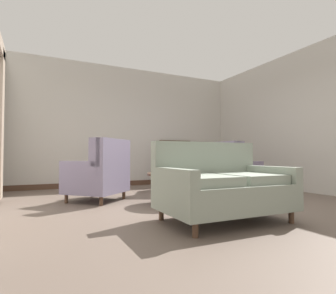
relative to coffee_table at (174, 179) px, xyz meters
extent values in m
plane|color=brown|center=(0.25, -0.23, -0.39)|extent=(8.91, 8.91, 0.00)
cube|color=#BCB7AD|center=(0.25, 2.95, 1.11)|extent=(5.87, 0.08, 3.01)
cube|color=#BCB7AD|center=(3.10, 0.73, 1.11)|extent=(0.08, 4.45, 3.01)
cube|color=#4C3323|center=(0.25, 2.90, -0.33)|extent=(5.71, 0.03, 0.12)
cylinder|color=#4C3323|center=(0.00, 0.00, 0.07)|extent=(0.85, 0.85, 0.04)
cylinder|color=#4C3323|center=(0.00, 0.00, -0.15)|extent=(0.10, 0.10, 0.40)
cube|color=#4C3323|center=(0.22, 0.01, -0.36)|extent=(0.28, 0.08, 0.07)
cube|color=#4C3323|center=(-0.13, 0.18, -0.36)|extent=(0.21, 0.26, 0.07)
cube|color=#4C3323|center=(-0.09, -0.20, -0.36)|extent=(0.17, 0.28, 0.07)
cylinder|color=#384C93|center=(-0.02, 0.06, 0.10)|extent=(0.09, 0.09, 0.02)
ellipsoid|color=#384C93|center=(-0.02, 0.06, 0.23)|extent=(0.17, 0.17, 0.23)
cylinder|color=#384C93|center=(-0.02, 0.06, 0.40)|extent=(0.07, 0.07, 0.11)
torus|color=#384C93|center=(-0.02, 0.06, 0.46)|extent=(0.12, 0.12, 0.02)
cube|color=gray|center=(-0.01, -1.28, -0.10)|extent=(1.45, 0.93, 0.30)
cube|color=gray|center=(-0.01, -0.89, 0.29)|extent=(1.44, 0.15, 0.49)
cube|color=gray|center=(-0.33, -1.32, 0.09)|extent=(0.58, 0.72, 0.10)
cube|color=gray|center=(0.30, -1.32, 0.09)|extent=(0.58, 0.72, 0.10)
cube|color=gray|center=(-0.68, -1.32, 0.14)|extent=(0.11, 0.82, 0.18)
cube|color=gray|center=(0.65, -1.33, 0.14)|extent=(0.11, 0.82, 0.18)
cylinder|color=#4C3323|center=(-0.64, -1.65, -0.32)|extent=(0.06, 0.06, 0.14)
cylinder|color=#4C3323|center=(0.61, -1.66, -0.32)|extent=(0.06, 0.06, 0.14)
cylinder|color=#4C3323|center=(-0.63, -0.89, -0.32)|extent=(0.06, 0.06, 0.14)
cylinder|color=#4C3323|center=(0.61, -0.90, -0.32)|extent=(0.06, 0.06, 0.14)
cube|color=slate|center=(-1.04, 0.82, -0.10)|extent=(1.17, 1.17, 0.31)
cube|color=slate|center=(-0.81, 0.58, 0.35)|extent=(0.70, 0.69, 0.58)
cube|color=slate|center=(-0.60, 0.90, 0.42)|extent=(0.21, 0.21, 0.44)
cube|color=slate|center=(-1.14, 0.39, 0.42)|extent=(0.21, 0.21, 0.44)
cube|color=slate|center=(-0.81, 1.12, 0.17)|extent=(0.56, 0.58, 0.22)
cube|color=slate|center=(-1.34, 0.60, 0.17)|extent=(0.56, 0.58, 0.22)
cylinder|color=#4C3323|center=(-1.02, 1.29, -0.32)|extent=(0.06, 0.06, 0.14)
cylinder|color=#4C3323|center=(-1.51, 0.82, -0.32)|extent=(0.06, 0.06, 0.14)
cylinder|color=#4C3323|center=(-0.57, 0.83, -0.32)|extent=(0.06, 0.06, 0.14)
cylinder|color=#4C3323|center=(-1.06, 0.35, -0.32)|extent=(0.06, 0.06, 0.14)
cube|color=slate|center=(1.49, 0.44, -0.12)|extent=(0.89, 0.94, 0.27)
cube|color=slate|center=(1.17, 0.39, 0.32)|extent=(0.25, 0.86, 0.60)
cube|color=slate|center=(1.31, 0.04, 0.39)|extent=(0.21, 0.12, 0.46)
cube|color=slate|center=(1.22, 0.78, 0.39)|extent=(0.21, 0.12, 0.46)
cube|color=slate|center=(1.59, 0.07, 0.14)|extent=(0.69, 0.19, 0.23)
cube|color=slate|center=(1.50, 0.81, 0.14)|extent=(0.69, 0.19, 0.23)
cylinder|color=#4C3323|center=(1.85, 0.13, -0.32)|extent=(0.06, 0.06, 0.14)
cylinder|color=#4C3323|center=(1.76, 0.82, -0.32)|extent=(0.06, 0.06, 0.14)
cylinder|color=#4C3323|center=(1.23, 0.06, -0.32)|extent=(0.06, 0.06, 0.14)
cylinder|color=#4C3323|center=(1.14, 0.74, -0.32)|extent=(0.06, 0.06, 0.14)
cube|color=slate|center=(0.68, 1.37, -0.11)|extent=(1.01, 1.04, 0.29)
cube|color=slate|center=(0.53, 1.07, 0.34)|extent=(0.72, 0.44, 0.61)
cube|color=slate|center=(0.86, 1.02, 0.41)|extent=(0.18, 0.22, 0.46)
cube|color=slate|center=(0.29, 1.29, 0.41)|extent=(0.18, 0.22, 0.46)
cube|color=slate|center=(0.98, 1.28, 0.13)|extent=(0.39, 0.68, 0.19)
cube|color=slate|center=(0.41, 1.55, 0.13)|extent=(0.39, 0.68, 0.19)
cylinder|color=#4C3323|center=(1.07, 1.54, -0.32)|extent=(0.06, 0.06, 0.14)
cylinder|color=#4C3323|center=(0.55, 1.79, -0.32)|extent=(0.06, 0.06, 0.14)
cylinder|color=#4C3323|center=(0.80, 0.96, -0.32)|extent=(0.06, 0.06, 0.14)
cylinder|color=#4C3323|center=(0.28, 1.20, -0.32)|extent=(0.06, 0.06, 0.14)
cylinder|color=#4C3323|center=(1.80, 0.93, 0.25)|extent=(0.54, 0.54, 0.03)
cylinder|color=#4C3323|center=(1.80, 0.93, -0.08)|extent=(0.07, 0.07, 0.63)
cylinder|color=#4C3323|center=(1.80, 0.93, -0.37)|extent=(0.35, 0.35, 0.04)
cube|color=#4C3323|center=(1.47, 2.65, 0.10)|extent=(0.94, 0.36, 0.78)
cube|color=#4C3323|center=(1.47, 2.82, 0.63)|extent=(0.94, 0.04, 0.29)
cube|color=#4C3323|center=(1.05, 2.52, -0.34)|extent=(0.06, 0.06, 0.10)
cube|color=#4C3323|center=(1.89, 2.52, -0.34)|extent=(0.06, 0.06, 0.10)
cube|color=#4C3323|center=(1.05, 2.79, -0.34)|extent=(0.06, 0.06, 0.10)
cube|color=#4C3323|center=(1.89, 2.79, -0.34)|extent=(0.06, 0.06, 0.10)
camera|label=1|loc=(-1.97, -3.82, 0.35)|focal=29.36mm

